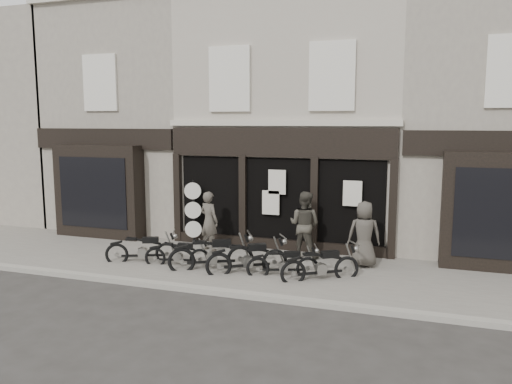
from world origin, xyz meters
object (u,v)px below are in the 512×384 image
(motorcycle_4, at_px, (284,266))
(man_centre, at_px, (304,225))
(advert_sign_post, at_px, (193,215))
(motorcycle_5, at_px, (321,268))
(motorcycle_1, at_px, (178,256))
(man_left, at_px, (209,221))
(motorcycle_2, at_px, (212,257))
(man_right, at_px, (364,234))
(motorcycle_0, at_px, (143,252))
(motorcycle_3, at_px, (248,261))

(motorcycle_4, bearing_deg, man_centre, 67.66)
(advert_sign_post, bearing_deg, motorcycle_5, -46.18)
(motorcycle_1, distance_m, motorcycle_5, 4.03)
(motorcycle_4, xyz_separation_m, man_left, (-2.87, 1.72, 0.68))
(motorcycle_2, distance_m, motorcycle_4, 1.99)
(motorcycle_2, bearing_deg, man_right, -5.19)
(motorcycle_0, distance_m, man_left, 2.27)
(man_centre, bearing_deg, man_right, 179.34)
(motorcycle_2, height_order, advert_sign_post, advert_sign_post)
(motorcycle_3, xyz_separation_m, man_right, (2.84, 1.51, 0.61))
(motorcycle_2, xyz_separation_m, man_left, (-0.88, 1.80, 0.60))
(motorcycle_3, xyz_separation_m, man_left, (-1.90, 1.77, 0.62))
(advert_sign_post, bearing_deg, motorcycle_0, -123.68)
(man_left, bearing_deg, motorcycle_3, 158.12)
(motorcycle_0, bearing_deg, man_left, 30.20)
(motorcycle_0, bearing_deg, man_centre, 0.98)
(motorcycle_3, bearing_deg, motorcycle_0, 147.47)
(motorcycle_1, bearing_deg, man_right, 4.58)
(motorcycle_3, height_order, man_right, man_right)
(man_right, xyz_separation_m, advert_sign_post, (-5.52, 0.78, 0.05))
(man_right, bearing_deg, man_centre, -25.69)
(motorcycle_2, height_order, motorcycle_4, motorcycle_2)
(motorcycle_2, bearing_deg, motorcycle_0, 151.25)
(motorcycle_1, xyz_separation_m, motorcycle_3, (2.08, -0.03, 0.06))
(advert_sign_post, bearing_deg, motorcycle_1, -95.30)
(motorcycle_1, xyz_separation_m, motorcycle_4, (3.04, 0.02, 0.00))
(advert_sign_post, bearing_deg, motorcycle_2, -74.65)
(motorcycle_0, relative_size, man_centre, 0.99)
(motorcycle_3, relative_size, advert_sign_post, 0.89)
(motorcycle_5, relative_size, man_right, 1.03)
(motorcycle_4, height_order, man_centre, man_centre)
(motorcycle_5, distance_m, man_right, 1.83)
(motorcycle_3, bearing_deg, man_centre, 28.86)
(man_left, bearing_deg, motorcycle_5, 176.84)
(motorcycle_5, height_order, man_centre, man_centre)
(motorcycle_1, relative_size, advert_sign_post, 0.84)
(motorcycle_1, bearing_deg, motorcycle_5, -12.13)
(motorcycle_5, distance_m, advert_sign_post, 5.20)
(motorcycle_1, relative_size, motorcycle_5, 0.99)
(motorcycle_0, relative_size, motorcycle_2, 0.91)
(motorcycle_4, height_order, motorcycle_5, motorcycle_5)
(motorcycle_3, height_order, man_centre, man_centre)
(man_left, bearing_deg, motorcycle_2, 137.16)
(motorcycle_4, distance_m, motorcycle_5, 0.99)
(man_centre, bearing_deg, advert_sign_post, 6.66)
(motorcycle_0, relative_size, man_left, 1.06)
(motorcycle_1, xyz_separation_m, man_left, (0.18, 1.74, 0.69))
(motorcycle_2, relative_size, motorcycle_5, 1.14)
(motorcycle_4, xyz_separation_m, man_right, (1.88, 1.46, 0.67))
(motorcycle_5, bearing_deg, motorcycle_4, 146.15)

